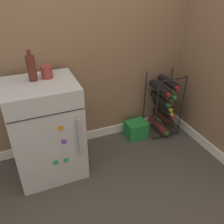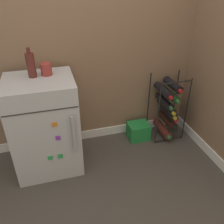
# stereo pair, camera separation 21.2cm
# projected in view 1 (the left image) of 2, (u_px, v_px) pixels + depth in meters

# --- Properties ---
(ground_plane) EXTENTS (14.00, 14.00, 0.00)m
(ground_plane) POSITION_uv_depth(u_px,v_px,m) (117.00, 171.00, 2.06)
(ground_plane) COLOR #423D38
(wall_back) EXTENTS (6.87, 0.07, 2.50)m
(wall_back) POSITION_uv_depth(u_px,v_px,m) (90.00, 9.00, 1.88)
(wall_back) COLOR #84664C
(wall_back) RESTS_ON ground_plane
(mini_fridge) EXTENTS (0.52, 0.48, 0.81)m
(mini_fridge) POSITION_uv_depth(u_px,v_px,m) (47.00, 130.00, 1.88)
(mini_fridge) COLOR #B7BABF
(mini_fridge) RESTS_ON ground_plane
(wine_rack) EXTENTS (0.31, 0.33, 0.67)m
(wine_rack) POSITION_uv_depth(u_px,v_px,m) (163.00, 106.00, 2.41)
(wine_rack) COLOR black
(wine_rack) RESTS_ON ground_plane
(soda_box) EXTENTS (0.21, 0.17, 0.17)m
(soda_box) POSITION_uv_depth(u_px,v_px,m) (136.00, 129.00, 2.46)
(soda_box) COLOR #1E7F38
(soda_box) RESTS_ON ground_plane
(fridge_top_cup) EXTENTS (0.08, 0.08, 0.09)m
(fridge_top_cup) POSITION_uv_depth(u_px,v_px,m) (47.00, 72.00, 1.74)
(fridge_top_cup) COLOR maroon
(fridge_top_cup) RESTS_ON mini_fridge
(fridge_top_bottle) EXTENTS (0.06, 0.06, 0.22)m
(fridge_top_bottle) POSITION_uv_depth(u_px,v_px,m) (31.00, 68.00, 1.67)
(fridge_top_bottle) COLOR #56231E
(fridge_top_bottle) RESTS_ON mini_fridge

